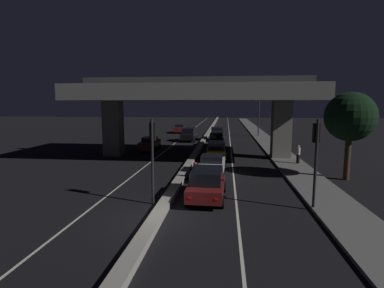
{
  "coord_description": "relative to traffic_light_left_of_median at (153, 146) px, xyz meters",
  "views": [
    {
      "loc": [
        3.07,
        -12.9,
        5.3
      ],
      "look_at": [
        -0.6,
        19.48,
        0.86
      ],
      "focal_mm": 28.0,
      "sensor_mm": 36.0,
      "label": 1
    }
  ],
  "objects": [
    {
      "name": "car_dark_red_lead_oncoming",
      "position": [
        -4.78,
        17.8,
        -2.31
      ],
      "size": [
        2.1,
        4.6,
        1.51
      ],
      "rotation": [
        0.0,
        0.0,
        -1.53
      ],
      "color": "#591414",
      "rests_on": "ground_plane"
    },
    {
      "name": "car_taxi_yellow_third",
      "position": [
        2.87,
        13.35,
        -2.23
      ],
      "size": [
        2.02,
        4.58,
        1.63
      ],
      "rotation": [
        0.0,
        0.0,
        1.62
      ],
      "color": "gold",
      "rests_on": "ground_plane"
    },
    {
      "name": "pedestrian_on_sidewalk",
      "position": [
        10.01,
        11.21,
        -2.14
      ],
      "size": [
        0.33,
        0.33,
        1.59
      ],
      "color": "black",
      "rests_on": "sidewalk_right"
    },
    {
      "name": "elevated_overpass",
      "position": [
        0.71,
        14.21,
        2.91
      ],
      "size": [
        22.52,
        10.5,
        7.86
      ],
      "color": "slate",
      "rests_on": "ground_plane"
    },
    {
      "name": "lane_line_left_inner",
      "position": [
        -2.98,
        32.82,
        -3.09
      ],
      "size": [
        0.12,
        126.0,
        0.0
      ],
      "primitive_type": "cube",
      "color": "beige",
      "rests_on": "ground_plane"
    },
    {
      "name": "roadside_tree_kerbside_near",
      "position": [
        12.18,
        6.4,
        1.27
      ],
      "size": [
        3.37,
        3.37,
        6.08
      ],
      "color": "#38281C",
      "rests_on": "ground_plane"
    },
    {
      "name": "car_dark_red_fifth",
      "position": [
        2.5,
        27.91,
        -2.11
      ],
      "size": [
        1.97,
        4.08,
        1.87
      ],
      "rotation": [
        0.0,
        0.0,
        1.59
      ],
      "color": "#591414",
      "rests_on": "ground_plane"
    },
    {
      "name": "car_white_second",
      "position": [
        2.8,
        6.73,
        -2.34
      ],
      "size": [
        2.03,
        4.35,
        1.5
      ],
      "rotation": [
        0.0,
        0.0,
        1.54
      ],
      "color": "silver",
      "rests_on": "ground_plane"
    },
    {
      "name": "car_dark_blue_fourth",
      "position": [
        2.74,
        21.61,
        -2.12
      ],
      "size": [
        2.03,
        4.43,
        1.82
      ],
      "rotation": [
        0.0,
        0.0,
        1.52
      ],
      "color": "#141938",
      "rests_on": "ground_plane"
    },
    {
      "name": "street_lamp",
      "position": [
        8.65,
        33.32,
        1.27
      ],
      "size": [
        1.98,
        0.32,
        7.34
      ],
      "color": "#2D2D30",
      "rests_on": "ground_plane"
    },
    {
      "name": "car_dark_red_third_oncoming",
      "position": [
        -4.52,
        38.21,
        -2.34
      ],
      "size": [
        1.98,
        4.01,
        1.49
      ],
      "rotation": [
        0.0,
        0.0,
        -1.54
      ],
      "color": "#591414",
      "rests_on": "ground_plane"
    },
    {
      "name": "ground_plane",
      "position": [
        0.71,
        -2.18,
        -3.09
      ],
      "size": [
        200.0,
        200.0,
        0.0
      ],
      "primitive_type": "plane",
      "color": "black"
    },
    {
      "name": "lane_line_right_inner",
      "position": [
        4.4,
        32.82,
        -3.09
      ],
      "size": [
        0.12,
        126.0,
        0.0
      ],
      "primitive_type": "cube",
      "color": "beige",
      "rests_on": "ground_plane"
    },
    {
      "name": "median_divider",
      "position": [
        0.71,
        32.82,
        -2.93
      ],
      "size": [
        0.61,
        126.0,
        0.32
      ],
      "primitive_type": "cube",
      "color": "gray",
      "rests_on": "ground_plane"
    },
    {
      "name": "traffic_light_right_of_median",
      "position": [
        8.18,
        -0.0,
        0.02
      ],
      "size": [
        0.3,
        0.49,
        4.54
      ],
      "color": "black",
      "rests_on": "ground_plane"
    },
    {
      "name": "traffic_light_left_of_median",
      "position": [
        0.0,
        0.0,
        0.0
      ],
      "size": [
        0.3,
        0.49,
        4.52
      ],
      "color": "black",
      "rests_on": "ground_plane"
    },
    {
      "name": "car_black_second_oncoming",
      "position": [
        -1.38,
        26.61,
        -2.12
      ],
      "size": [
        2.12,
        4.23,
        1.87
      ],
      "rotation": [
        0.0,
        0.0,
        -1.6
      ],
      "color": "black",
      "rests_on": "ground_plane"
    },
    {
      "name": "car_dark_red_lead",
      "position": [
        2.78,
        1.08,
        -2.21
      ],
      "size": [
        2.12,
        4.31,
        1.69
      ],
      "rotation": [
        0.0,
        0.0,
        1.54
      ],
      "color": "#591414",
      "rests_on": "ground_plane"
    },
    {
      "name": "sidewalk_right",
      "position": [
        9.41,
        25.82,
        -3.01
      ],
      "size": [
        2.67,
        126.0,
        0.16
      ],
      "primitive_type": "cube",
      "color": "#5B5956",
      "rests_on": "ground_plane"
    },
    {
      "name": "motorcycle_black_filtering_near",
      "position": [
        1.73,
        4.71,
        -2.51
      ],
      "size": [
        0.32,
        1.79,
        1.35
      ],
      "rotation": [
        0.0,
        0.0,
        1.59
      ],
      "color": "black",
      "rests_on": "ground_plane"
    }
  ]
}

